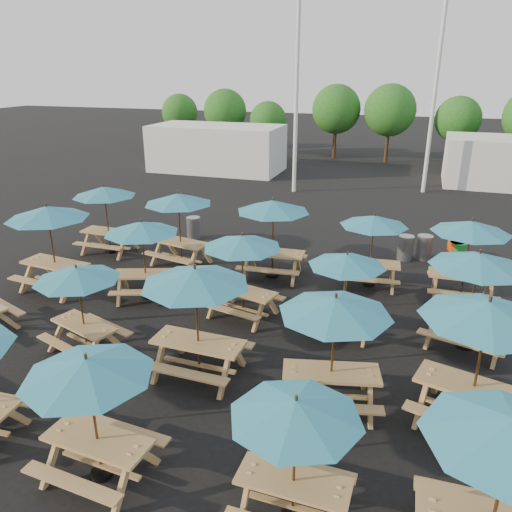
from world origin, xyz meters
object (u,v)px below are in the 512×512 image
(picnic_unit_7, at_px, (178,203))
(picnic_unit_8, at_px, (88,375))
(picnic_unit_6, at_px, (142,232))
(picnic_unit_9, at_px, (195,283))
(waste_bin_0, at_px, (194,228))
(picnic_unit_2, at_px, (48,217))
(picnic_unit_10, at_px, (242,246))
(waste_bin_2, at_px, (424,247))
(picnic_unit_18, at_px, (478,266))
(picnic_unit_14, at_px, (347,265))
(picnic_unit_19, at_px, (471,232))
(picnic_unit_16, at_px, (511,440))
(waste_bin_4, at_px, (457,255))
(picnic_unit_13, at_px, (335,312))
(waste_bin_3, at_px, (454,254))
(picnic_unit_5, at_px, (78,279))
(picnic_unit_12, at_px, (296,416))
(picnic_unit_3, at_px, (105,195))
(picnic_unit_15, at_px, (374,225))
(waste_bin_1, at_px, (405,248))
(picnic_unit_17, at_px, (487,319))
(picnic_unit_11, at_px, (273,211))

(picnic_unit_7, relative_size, picnic_unit_8, 1.17)
(picnic_unit_6, bearing_deg, picnic_unit_9, -64.61)
(waste_bin_0, bearing_deg, picnic_unit_2, -108.31)
(picnic_unit_6, relative_size, picnic_unit_10, 1.07)
(picnic_unit_2, xyz_separation_m, waste_bin_2, (10.25, 6.00, -1.80))
(picnic_unit_10, height_order, picnic_unit_18, picnic_unit_18)
(picnic_unit_14, height_order, picnic_unit_19, picnic_unit_19)
(picnic_unit_16, xyz_separation_m, waste_bin_4, (0.10, 11.15, -1.66))
(picnic_unit_14, relative_size, waste_bin_0, 2.48)
(picnic_unit_13, xyz_separation_m, waste_bin_3, (2.57, 8.51, -1.61))
(picnic_unit_16, height_order, waste_bin_4, picnic_unit_16)
(picnic_unit_14, bearing_deg, picnic_unit_9, -127.37)
(picnic_unit_5, height_order, picnic_unit_18, picnic_unit_18)
(picnic_unit_12, bearing_deg, picnic_unit_10, 117.59)
(picnic_unit_3, bearing_deg, waste_bin_0, 47.85)
(picnic_unit_14, bearing_deg, picnic_unit_6, -176.61)
(waste_bin_0, distance_m, waste_bin_2, 8.43)
(picnic_unit_15, bearing_deg, picnic_unit_16, -79.54)
(picnic_unit_13, relative_size, waste_bin_1, 3.01)
(picnic_unit_16, bearing_deg, waste_bin_1, 96.84)
(picnic_unit_10, bearing_deg, waste_bin_1, 68.71)
(waste_bin_0, height_order, waste_bin_4, same)
(picnic_unit_17, bearing_deg, waste_bin_1, 115.85)
(picnic_unit_2, height_order, picnic_unit_13, picnic_unit_2)
(picnic_unit_9, xyz_separation_m, picnic_unit_12, (2.79, -2.90, -0.34))
(picnic_unit_10, height_order, waste_bin_3, picnic_unit_10)
(picnic_unit_2, bearing_deg, waste_bin_2, 36.87)
(picnic_unit_14, xyz_separation_m, picnic_unit_18, (2.86, 0.17, 0.27))
(picnic_unit_16, relative_size, waste_bin_3, 2.86)
(picnic_unit_19, bearing_deg, waste_bin_0, 164.08)
(picnic_unit_12, xyz_separation_m, picnic_unit_13, (0.05, 2.73, 0.23))
(picnic_unit_12, height_order, picnic_unit_16, picnic_unit_16)
(picnic_unit_15, height_order, waste_bin_2, picnic_unit_15)
(picnic_unit_10, bearing_deg, picnic_unit_7, 151.41)
(picnic_unit_7, bearing_deg, picnic_unit_5, -74.27)
(picnic_unit_3, relative_size, picnic_unit_15, 1.08)
(picnic_unit_15, bearing_deg, picnic_unit_19, -10.79)
(picnic_unit_6, relative_size, picnic_unit_19, 1.10)
(picnic_unit_6, height_order, picnic_unit_16, picnic_unit_16)
(picnic_unit_9, bearing_deg, waste_bin_4, 58.42)
(picnic_unit_3, relative_size, picnic_unit_11, 0.96)
(picnic_unit_3, xyz_separation_m, picnic_unit_9, (6.13, -5.92, 0.07))
(picnic_unit_5, distance_m, waste_bin_4, 11.84)
(picnic_unit_16, xyz_separation_m, picnic_unit_17, (-0.02, 2.91, 0.13))
(picnic_unit_17, distance_m, picnic_unit_18, 2.91)
(picnic_unit_16, xyz_separation_m, waste_bin_3, (0.02, 11.18, -1.66))
(picnic_unit_17, bearing_deg, picnic_unit_14, 150.81)
(picnic_unit_11, height_order, picnic_unit_17, picnic_unit_17)
(picnic_unit_15, bearing_deg, picnic_unit_9, -121.72)
(picnic_unit_7, xyz_separation_m, waste_bin_4, (8.68, 2.66, -1.70))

